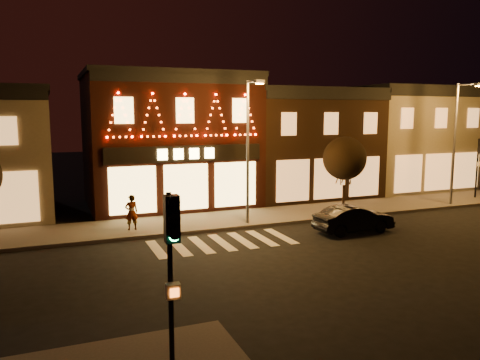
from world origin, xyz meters
TOP-DOWN VIEW (x-y plane):
  - ground at (0.00, 0.00)m, footprint 120.00×120.00m
  - sidewalk_far at (2.00, 8.00)m, footprint 44.00×4.00m
  - building_pulp at (0.00, 13.98)m, footprint 10.20×8.34m
  - building_right_a at (9.50, 13.99)m, footprint 9.20×8.28m
  - building_right_b at (18.50, 13.99)m, footprint 9.20×8.28m
  - traffic_signal_near at (-4.95, -6.80)m, footprint 0.30×0.43m
  - traffic_signal_far at (19.79, 7.64)m, footprint 0.35×0.46m
  - streetlamp_mid at (2.36, 6.38)m, footprint 0.46×1.67m
  - streetlamp_right at (16.36, 6.38)m, footprint 0.47×1.71m
  - tree_right at (9.23, 7.96)m, footprint 2.59×2.59m
  - dark_sedan at (6.71, 3.37)m, footprint 4.06×1.49m
  - pedestrian at (-3.51, 7.35)m, footprint 0.67×0.47m

SIDE VIEW (x-z plane):
  - ground at x=0.00m, z-range 0.00..0.00m
  - sidewalk_far at x=2.00m, z-range 0.00..0.15m
  - dark_sedan at x=6.71m, z-range 0.00..1.33m
  - pedestrian at x=-3.51m, z-range 0.15..1.90m
  - traffic_signal_far at x=19.79m, z-range 1.01..5.01m
  - traffic_signal_near at x=-4.95m, z-range 1.00..5.15m
  - tree_right at x=9.23m, z-range 1.02..5.35m
  - building_right_a at x=9.50m, z-range 0.01..7.51m
  - building_right_b at x=18.50m, z-range 0.01..7.81m
  - building_pulp at x=0.00m, z-range 0.01..8.31m
  - streetlamp_mid at x=2.36m, z-range 0.79..8.12m
  - streetlamp_right at x=16.36m, z-range 0.80..8.31m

